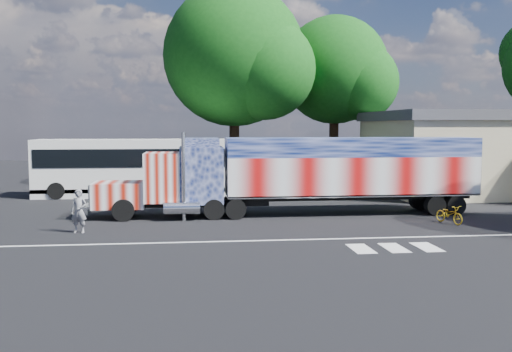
{
  "coord_description": "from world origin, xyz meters",
  "views": [
    {
      "loc": [
        -3.08,
        -23.84,
        4.28
      ],
      "look_at": [
        0.0,
        3.0,
        1.9
      ],
      "focal_mm": 40.0,
      "sensor_mm": 36.0,
      "label": 1
    }
  ],
  "objects": [
    {
      "name": "ground",
      "position": [
        0.0,
        0.0,
        0.0
      ],
      "size": [
        100.0,
        100.0,
        0.0
      ],
      "primitive_type": "plane",
      "color": "black"
    },
    {
      "name": "woman",
      "position": [
        -7.55,
        -0.59,
        0.88
      ],
      "size": [
        0.7,
        0.52,
        1.76
      ],
      "primitive_type": "imported",
      "rotation": [
        0.0,
        0.0,
        -0.17
      ],
      "color": "slate",
      "rests_on": "ground"
    },
    {
      "name": "coach_bus",
      "position": [
        -6.46,
        11.57,
        1.8
      ],
      "size": [
        11.92,
        2.77,
        3.47
      ],
      "color": "white",
      "rests_on": "ground"
    },
    {
      "name": "tree_ne_a",
      "position": [
        7.88,
        18.52,
        8.41
      ],
      "size": [
        8.5,
        8.09,
        12.52
      ],
      "color": "black",
      "rests_on": "ground"
    },
    {
      "name": "tree_n_mid",
      "position": [
        0.15,
        16.25,
        9.1
      ],
      "size": [
        10.33,
        9.83,
        14.07
      ],
      "color": "black",
      "rests_on": "ground"
    },
    {
      "name": "semi_truck",
      "position": [
        2.34,
        3.05,
        2.05
      ],
      "size": [
        18.68,
        2.95,
        3.98
      ],
      "color": "black",
      "rests_on": "ground"
    },
    {
      "name": "lane_markings",
      "position": [
        1.71,
        -3.77,
        0.01
      ],
      "size": [
        30.0,
        2.67,
        0.01
      ],
      "color": "silver",
      "rests_on": "ground"
    },
    {
      "name": "bicycle",
      "position": [
        8.2,
        -0.17,
        0.41
      ],
      "size": [
        1.03,
        1.65,
        0.82
      ],
      "primitive_type": "imported",
      "rotation": [
        0.0,
        0.0,
        0.34
      ],
      "color": "gold",
      "rests_on": "ground"
    }
  ]
}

